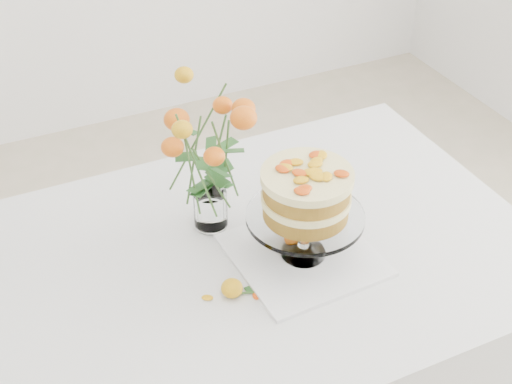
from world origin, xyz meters
The scene contains 8 objects.
table centered at (0.00, 0.00, 0.67)m, with size 1.43×0.93×0.76m.
napkin centered at (0.13, -0.07, 0.76)m, with size 0.32×0.32×0.01m, color white.
cake_stand centered at (0.13, -0.07, 0.93)m, with size 0.27×0.27×0.24m.
rose_vase centered at (-0.02, 0.13, 1.00)m, with size 0.29×0.29×0.41m.
loose_rose_near centered at (-0.07, -0.11, 0.78)m, with size 0.08×0.05×0.04m.
loose_rose_far centered at (0.13, -0.03, 0.78)m, with size 0.10×0.05×0.05m.
stray_petal_a centered at (-0.12, -0.10, 0.76)m, with size 0.03×0.02×0.00m, color #E5A00E.
stray_petal_b centered at (-0.02, -0.14, 0.76)m, with size 0.03×0.02×0.00m, color #E5A00E.
Camera 1 is at (-0.50, -1.15, 1.87)m, focal length 50.00 mm.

